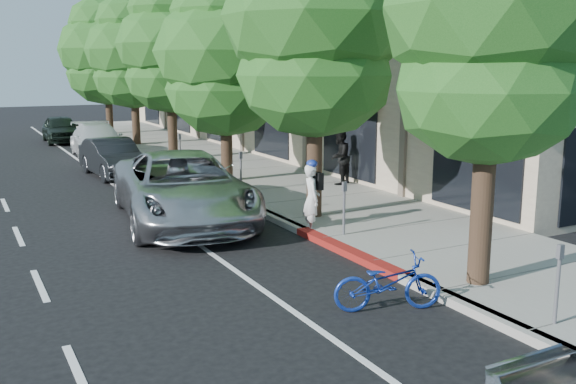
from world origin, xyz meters
TOP-DOWN VIEW (x-y plane):
  - ground at (0.00, 0.00)m, footprint 120.00×120.00m
  - sidewalk at (2.30, 8.00)m, footprint 4.60×56.00m
  - curb at (0.00, 8.00)m, footprint 0.30×56.00m
  - curb_red_segment at (0.00, 1.00)m, footprint 0.32×4.00m
  - storefront_building at (9.60, 18.00)m, footprint 10.00×36.00m
  - street_tree_0 at (0.90, -2.00)m, footprint 3.91×3.91m
  - street_tree_1 at (0.90, 4.00)m, footprint 4.75×4.75m
  - street_tree_2 at (0.90, 10.00)m, footprint 4.76×4.76m
  - street_tree_3 at (0.90, 16.00)m, footprint 4.43×4.43m
  - street_tree_4 at (0.90, 22.00)m, footprint 4.68×4.68m
  - street_tree_5 at (0.90, 28.00)m, footprint 5.44×5.44m
  - cyclist at (0.25, 3.00)m, footprint 0.56×0.71m
  - bicycle at (-1.17, -2.04)m, footprint 1.95×1.22m
  - silver_suv at (-2.20, 5.50)m, footprint 3.91×6.95m
  - dark_sedan at (-2.20, 13.54)m, footprint 1.76×4.35m
  - white_pickup at (-1.60, 19.20)m, footprint 2.39×5.21m
  - dark_suv_far at (-2.18, 25.85)m, footprint 1.82×4.28m
  - pedestrian at (3.95, 7.60)m, footprint 1.13×1.08m

SIDE VIEW (x-z plane):
  - ground at x=0.00m, z-range 0.00..0.00m
  - sidewalk at x=2.30m, z-range 0.00..0.15m
  - curb at x=0.00m, z-range 0.00..0.15m
  - curb_red_segment at x=0.00m, z-range 0.00..0.15m
  - bicycle at x=-1.17m, z-range 0.00..0.97m
  - dark_sedan at x=-2.20m, z-range 0.00..1.41m
  - dark_suv_far at x=-2.18m, z-range 0.00..1.44m
  - white_pickup at x=-1.60m, z-range 0.00..1.48m
  - cyclist at x=0.25m, z-range 0.00..1.71m
  - silver_suv at x=-2.20m, z-range 0.00..1.83m
  - pedestrian at x=3.95m, z-range 0.15..1.99m
  - storefront_building at x=9.60m, z-range 0.00..7.00m
  - street_tree_2 at x=0.90m, z-range 0.78..8.05m
  - street_tree_4 at x=0.90m, z-range 0.90..8.54m
  - street_tree_3 at x=0.90m, z-range 0.97..8.67m
  - street_tree_0 at x=0.90m, z-range 1.06..8.69m
  - street_tree_5 at x=0.90m, z-range 0.84..8.93m
  - street_tree_1 at x=0.90m, z-range 1.02..9.23m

